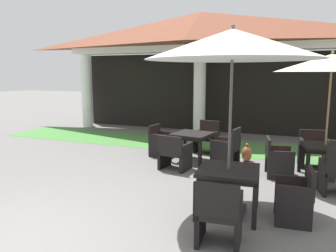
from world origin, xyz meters
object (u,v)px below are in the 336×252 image
patio_umbrella_near_foreground (332,64)px  patio_chair_near_foreground_west (278,158)px  patio_table_mid_left (228,175)px  patio_table_near_foreground (325,149)px  patio_table_mid_right (192,137)px  patio_chair_mid_right_west (161,141)px  patio_chair_mid_left_east (295,197)px  patio_umbrella_mid_left (233,46)px  terracotta_urn (247,154)px  patio_chair_mid_right_south (174,153)px  patio_chair_mid_right_east (227,149)px  patio_chair_mid_right_north (207,138)px  patio_chair_mid_left_south (219,214)px  patio_chair_near_foreground_north (314,150)px

patio_umbrella_near_foreground → patio_chair_near_foreground_west: (-0.92, -0.16, -2.00)m
patio_chair_near_foreground_west → patio_table_mid_left: size_ratio=0.84×
patio_table_near_foreground → patio_table_mid_right: (-3.03, 0.37, -0.02)m
patio_table_mid_right → patio_chair_mid_right_west: size_ratio=1.23×
patio_chair_mid_left_east → patio_umbrella_mid_left: bearing=90.0°
patio_table_near_foreground → patio_table_mid_right: 3.06m
patio_chair_mid_right_west → patio_umbrella_mid_left: bearing=47.6°
patio_umbrella_mid_left → terracotta_urn: 4.06m
patio_chair_mid_right_south → patio_umbrella_near_foreground: bearing=18.5°
patio_table_mid_right → patio_chair_mid_right_east: size_ratio=1.09×
patio_chair_mid_right_north → patio_table_mid_right: bearing=90.0°
patio_table_mid_right → patio_chair_mid_right_north: 0.96m
patio_table_mid_right → terracotta_urn: (1.32, 0.42, -0.41)m
patio_table_near_foreground → patio_table_mid_right: size_ratio=1.01×
patio_umbrella_near_foreground → patio_chair_mid_right_west: (-3.95, 0.51, -2.01)m
patio_umbrella_near_foreground → terracotta_urn: (-1.71, 0.79, -2.21)m
patio_table_mid_right → patio_umbrella_mid_left: bearing=-62.3°
patio_chair_near_foreground_west → patio_chair_mid_left_south: bearing=-19.3°
patio_table_mid_left → patio_chair_mid_right_north: 4.00m
patio_umbrella_mid_left → patio_chair_mid_left_east: (1.00, 0.08, -2.22)m
patio_chair_near_foreground_north → patio_chair_mid_right_east: 2.06m
patio_table_near_foreground → patio_chair_mid_right_north: 3.18m
patio_table_mid_left → patio_table_mid_right: size_ratio=0.98×
terracotta_urn → patio_table_mid_left: bearing=-87.0°
patio_chair_mid_left_south → patio_table_mid_right: 4.15m
patio_chair_mid_right_north → patio_umbrella_mid_left: bearing=118.3°
patio_table_near_foreground → patio_table_mid_left: (-1.54, -2.47, 0.01)m
patio_table_near_foreground → patio_table_mid_right: bearing=173.1°
patio_table_near_foreground → patio_chair_mid_right_west: 3.99m
patio_chair_near_foreground_north → patio_table_mid_left: bearing=57.9°
patio_chair_near_foreground_north → patio_table_near_foreground: bearing=90.0°
patio_chair_mid_left_east → patio_chair_mid_right_west: patio_chair_mid_right_west is taller
patio_chair_near_foreground_north → patio_chair_mid_right_north: 2.75m
patio_chair_near_foreground_north → patio_chair_mid_right_west: size_ratio=1.03×
patio_chair_near_foreground_west → patio_umbrella_mid_left: size_ratio=0.29×
patio_chair_mid_right_north → terracotta_urn: patio_chair_mid_right_north is taller
terracotta_urn → patio_chair_mid_right_south: bearing=-137.3°
patio_chair_mid_left_east → patio_chair_mid_right_south: size_ratio=1.00×
patio_chair_near_foreground_north → patio_table_mid_left: (-1.38, -3.39, 0.23)m
patio_chair_near_foreground_west → patio_chair_mid_left_south: patio_chair_mid_left_south is taller
patio_chair_mid_right_east → terracotta_urn: 0.72m
patio_table_mid_left → patio_table_mid_right: (-1.49, 2.84, -0.03)m
patio_umbrella_mid_left → patio_chair_mid_right_south: bearing=130.4°
patio_chair_mid_right_north → patio_chair_mid_right_east: bearing=135.1°
patio_chair_near_foreground_west → patio_table_mid_left: (-0.62, -2.31, 0.24)m
patio_chair_near_foreground_north → patio_chair_mid_right_north: size_ratio=0.96×
patio_table_mid_left → patio_chair_mid_right_west: 3.84m
patio_chair_mid_left_east → patio_chair_mid_right_east: 3.05m
patio_table_near_foreground → patio_table_mid_left: size_ratio=1.03×
patio_chair_mid_right_south → patio_chair_mid_right_west: 1.32m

